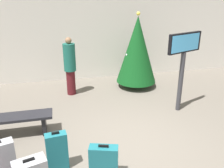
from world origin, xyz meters
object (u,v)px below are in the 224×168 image
object	(u,v)px
waiting_bench	(15,121)
traveller_0	(70,65)
flight_info_kiosk	(183,56)
suitcase_5	(57,151)
holiday_tree	(137,50)
suitcase_3	(104,162)

from	to	relation	value
waiting_bench	traveller_0	world-z (taller)	traveller_0
waiting_bench	traveller_0	bearing A→B (deg)	57.06
flight_info_kiosk	suitcase_5	world-z (taller)	flight_info_kiosk
holiday_tree	suitcase_5	distance (m)	4.51
holiday_tree	suitcase_3	xyz separation A→B (m)	(-1.90, -3.93, -0.96)
traveller_0	suitcase_5	distance (m)	3.45
suitcase_3	holiday_tree	bearing A→B (deg)	64.19
suitcase_3	suitcase_5	bearing A→B (deg)	152.35
holiday_tree	suitcase_5	xyz separation A→B (m)	(-2.65, -3.53, -0.90)
flight_info_kiosk	suitcase_5	xyz separation A→B (m)	(-3.19, -1.61, -1.13)
flight_info_kiosk	waiting_bench	xyz separation A→B (m)	(-4.06, -0.32, -1.12)
traveller_0	suitcase_3	world-z (taller)	traveller_0
holiday_tree	suitcase_3	size ratio (longest dim) A/B	3.83
suitcase_5	traveller_0	bearing A→B (deg)	81.85
holiday_tree	suitcase_3	world-z (taller)	holiday_tree
flight_info_kiosk	suitcase_5	distance (m)	3.75
waiting_bench	suitcase_3	size ratio (longest dim) A/B	2.49
flight_info_kiosk	suitcase_3	world-z (taller)	flight_info_kiosk
suitcase_5	holiday_tree	bearing A→B (deg)	53.16
suitcase_3	suitcase_5	distance (m)	0.85
holiday_tree	suitcase_3	distance (m)	4.46
holiday_tree	traveller_0	world-z (taller)	holiday_tree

